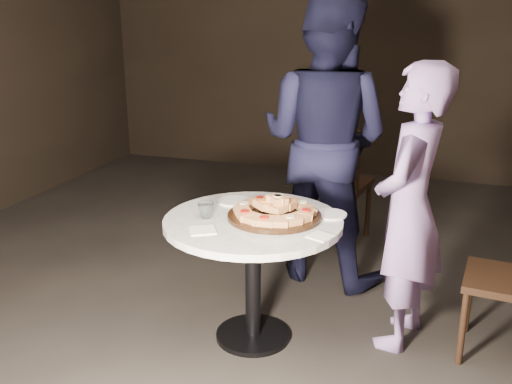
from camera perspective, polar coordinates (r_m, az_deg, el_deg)
floor at (r=3.29m, az=2.48°, el=-14.11°), size 7.00×7.00×0.00m
table at (r=3.01m, az=-0.30°, el=-5.01°), size 1.23×1.23×0.70m
serving_board at (r=2.97m, az=1.85°, el=-2.40°), size 0.58×0.58×0.02m
focaccia_pile at (r=2.95m, az=1.93°, el=-1.62°), size 0.44×0.43×0.12m
plate_left at (r=3.22m, az=-2.19°, el=-0.89°), size 0.23×0.23×0.01m
plate_right at (r=3.03m, az=7.43°, el=-2.22°), size 0.22×0.22×0.01m
water_glass at (r=2.97m, az=-5.03°, el=-1.85°), size 0.11×0.11×0.08m
napkin_near at (r=2.81m, az=-5.35°, el=-3.82°), size 0.17×0.17×0.01m
napkin_far at (r=2.74m, az=6.49°, el=-4.43°), size 0.14×0.14×0.01m
chair_far at (r=4.31m, az=7.90°, el=1.45°), size 0.50×0.52×0.94m
diner_navy at (r=3.71m, az=6.85°, el=5.11°), size 1.04×0.90×1.86m
diner_teal at (r=3.04m, az=15.07°, el=-1.69°), size 0.46×0.61×1.51m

